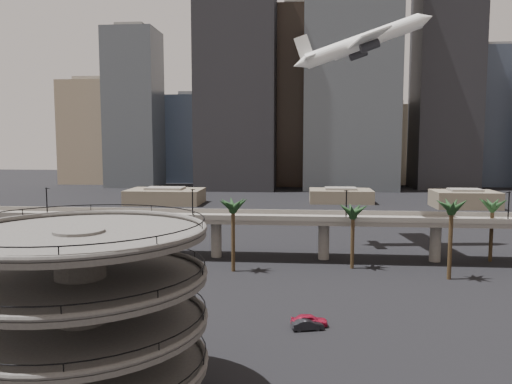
# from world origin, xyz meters

# --- Properties ---
(parking_ramp) EXTENTS (22.20, 22.20, 17.35)m
(parking_ramp) POSITION_xyz_m (-13.00, -4.00, 9.84)
(parking_ramp) COLOR #4A4745
(parking_ramp) RESTS_ON ground
(overpass) EXTENTS (130.00, 9.30, 14.70)m
(overpass) POSITION_xyz_m (0.00, 55.00, 7.34)
(overpass) COLOR slate
(overpass) RESTS_ON ground
(palm_trees) EXTENTS (54.40, 18.40, 14.00)m
(palm_trees) POSITION_xyz_m (21.48, 47.47, 11.30)
(palm_trees) COLOR #41311B
(palm_trees) RESTS_ON ground
(low_buildings) EXTENTS (135.00, 27.50, 6.80)m
(low_buildings) POSITION_xyz_m (6.89, 142.30, 2.86)
(low_buildings) COLOR #695F4D
(low_buildings) RESTS_ON ground
(skyline) EXTENTS (269.00, 86.00, 126.07)m
(skyline) POSITION_xyz_m (15.11, 217.08, 46.12)
(skyline) COLOR gray
(skyline) RESTS_ON ground
(airborne_jet) EXTENTS (31.87, 28.78, 13.99)m
(airborne_jet) POSITION_xyz_m (19.52, 68.92, 45.49)
(airborne_jet) COLOR white
(airborne_jet) RESTS_ON ground
(car_a) EXTENTS (5.01, 2.66, 1.62)m
(car_a) POSITION_xyz_m (7.43, 17.60, 0.81)
(car_a) COLOR #AE1838
(car_a) RESTS_ON ground
(car_b) EXTENTS (4.30, 2.39, 1.34)m
(car_b) POSITION_xyz_m (7.21, 16.44, 0.67)
(car_b) COLOR black
(car_b) RESTS_ON ground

